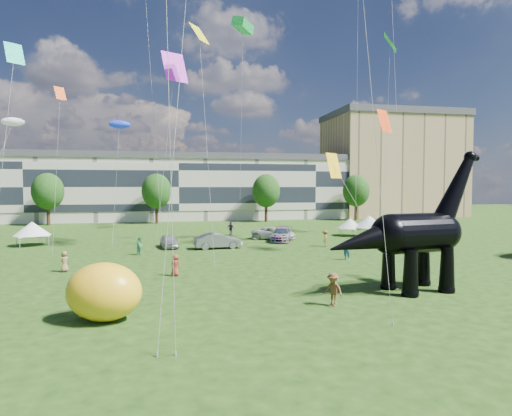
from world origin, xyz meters
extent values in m
plane|color=#16330C|center=(0.00, 0.00, 0.00)|extent=(220.00, 220.00, 0.00)
cube|color=beige|center=(-8.00, 62.00, 6.00)|extent=(78.00, 11.00, 12.00)
cube|color=tan|center=(40.00, 65.00, 11.00)|extent=(28.00, 18.00, 22.00)
cylinder|color=#382314|center=(-30.00, 53.00, 1.60)|extent=(0.56, 0.56, 3.20)
ellipsoid|color=#14380F|center=(-30.00, 53.00, 6.32)|extent=(5.20, 5.20, 6.24)
cylinder|color=#382314|center=(-12.00, 53.00, 1.60)|extent=(0.56, 0.56, 3.20)
ellipsoid|color=#14380F|center=(-12.00, 53.00, 6.32)|extent=(5.20, 5.20, 6.24)
cylinder|color=#382314|center=(8.00, 53.00, 1.60)|extent=(0.56, 0.56, 3.20)
ellipsoid|color=#14380F|center=(8.00, 53.00, 6.32)|extent=(5.20, 5.20, 6.24)
cylinder|color=#382314|center=(26.00, 53.00, 1.60)|extent=(0.56, 0.56, 3.20)
ellipsoid|color=#14380F|center=(26.00, 53.00, 6.32)|extent=(5.20, 5.20, 6.24)
cone|color=black|center=(4.89, -1.54, 1.43)|extent=(1.14, 1.14, 2.86)
sphere|color=black|center=(4.89, -1.54, 0.17)|extent=(1.05, 1.05, 1.05)
cone|color=black|center=(4.55, 0.53, 1.43)|extent=(1.14, 1.14, 2.86)
sphere|color=black|center=(4.55, 0.53, 0.17)|extent=(1.05, 1.05, 1.05)
cone|color=black|center=(7.72, -1.08, 1.43)|extent=(1.14, 1.14, 2.86)
sphere|color=black|center=(7.72, -1.08, 0.17)|extent=(1.05, 1.05, 1.05)
cone|color=black|center=(7.38, 0.99, 1.43)|extent=(1.14, 1.14, 2.86)
sphere|color=black|center=(7.38, 0.99, 0.17)|extent=(1.05, 1.05, 1.05)
cylinder|color=black|center=(6.04, -0.29, 3.72)|extent=(4.37, 3.19, 2.58)
sphere|color=black|center=(4.06, -0.62, 3.72)|extent=(2.58, 2.58, 2.58)
sphere|color=black|center=(8.02, 0.03, 3.72)|extent=(2.48, 2.48, 2.48)
cone|color=black|center=(9.17, 0.22, 6.49)|extent=(3.78, 2.00, 5.05)
sphere|color=black|center=(10.32, 0.41, 8.68)|extent=(0.80, 0.80, 0.80)
cylinder|color=black|center=(10.60, 0.46, 8.63)|extent=(0.73, 0.52, 0.42)
cone|color=black|center=(2.12, -0.94, 3.40)|extent=(5.31, 2.80, 2.80)
imported|color=silver|center=(-9.70, 22.25, 0.72)|extent=(2.27, 4.42, 1.44)
imported|color=slate|center=(-4.55, 20.57, 0.83)|extent=(5.22, 2.31, 1.67)
imported|color=silver|center=(3.25, 27.07, 0.77)|extent=(6.12, 4.92, 1.55)
imported|color=#595960|center=(3.76, 25.21, 0.81)|extent=(4.22, 6.06, 1.63)
cube|color=silver|center=(16.39, 27.56, 1.17)|extent=(3.95, 3.95, 0.13)
cone|color=silver|center=(16.39, 27.56, 2.02)|extent=(5.01, 5.01, 1.59)
cylinder|color=#999999|center=(15.38, 25.71, 0.58)|extent=(0.06, 0.06, 1.17)
cylinder|color=#999999|center=(18.23, 26.55, 0.58)|extent=(0.06, 0.06, 1.17)
cylinder|color=#999999|center=(14.54, 28.56, 0.58)|extent=(0.06, 0.06, 1.17)
cylinder|color=#999999|center=(17.39, 29.40, 0.58)|extent=(0.06, 0.06, 1.17)
cube|color=silver|center=(14.20, 28.75, 0.99)|extent=(3.37, 3.37, 0.11)
cone|color=silver|center=(14.20, 28.75, 1.71)|extent=(4.27, 4.27, 1.35)
cylinder|color=#999999|center=(12.63, 27.91, 0.50)|extent=(0.05, 0.05, 0.99)
cylinder|color=#999999|center=(15.04, 27.18, 0.50)|extent=(0.05, 0.05, 0.99)
cylinder|color=#999999|center=(13.36, 30.32, 0.50)|extent=(0.05, 0.05, 0.99)
cylinder|color=#999999|center=(15.77, 29.59, 0.50)|extent=(0.05, 0.05, 0.99)
cube|color=white|center=(-24.84, 26.83, 1.13)|extent=(4.08, 4.08, 0.12)
cone|color=white|center=(-24.84, 26.83, 1.95)|extent=(5.17, 5.17, 1.54)
cylinder|color=#999999|center=(-25.54, 24.92, 0.56)|extent=(0.06, 0.06, 1.13)
cylinder|color=#999999|center=(-22.93, 26.13, 0.56)|extent=(0.06, 0.06, 1.13)
cylinder|color=#999999|center=(-26.74, 27.53, 0.56)|extent=(0.06, 0.06, 1.13)
cylinder|color=#999999|center=(-24.13, 28.73, 0.56)|extent=(0.06, 0.06, 1.13)
ellipsoid|color=yellow|center=(-12.74, -2.88, 1.46)|extent=(4.52, 3.95, 2.93)
imported|color=#368755|center=(-12.44, 17.82, 0.89)|extent=(1.01, 1.08, 1.78)
imported|color=brown|center=(-0.53, -2.60, 0.94)|extent=(1.26, 1.40, 1.88)
imported|color=black|center=(14.32, 19.36, 0.83)|extent=(1.31, 1.53, 1.66)
imported|color=#582B62|center=(-1.49, 32.73, 0.93)|extent=(1.09, 1.10, 1.87)
imported|color=#285594|center=(6.26, 11.26, 0.94)|extent=(0.81, 0.78, 1.88)
imported|color=olive|center=(-17.68, 10.42, 0.83)|extent=(0.96, 0.93, 1.66)
imported|color=brown|center=(7.29, 19.75, 0.93)|extent=(1.27, 1.38, 1.86)
imported|color=teal|center=(19.63, 32.66, 0.87)|extent=(0.55, 0.71, 1.73)
imported|color=#A53A29|center=(-9.16, 7.22, 0.83)|extent=(0.97, 0.93, 1.67)
plane|color=#E3440F|center=(-21.42, 26.33, 17.03)|extent=(1.64, 1.54, 1.51)
plane|color=yellow|center=(-6.44, 19.45, 22.19)|extent=(2.63, 2.77, 2.01)
ellipsoid|color=#142EDA|center=(-15.55, 30.03, 14.25)|extent=(2.61, 2.70, 1.01)
cube|color=#17953B|center=(1.11, 37.68, 30.06)|extent=(3.90, 4.59, 1.65)
plane|color=#B81BC0|center=(-8.91, 22.10, 19.43)|extent=(3.79, 2.76, 3.36)
plane|color=#0CC298|center=(-22.31, 14.99, 17.95)|extent=(2.05, 1.79, 1.87)
plane|color=#F03D0C|center=(19.69, 30.04, 15.72)|extent=(3.44, 2.54, 3.20)
plane|color=yellow|center=(6.71, 15.78, 8.78)|extent=(2.58, 2.05, 2.56)
ellipsoid|color=silver|center=(-28.73, 33.61, 14.73)|extent=(2.97, 2.67, 1.08)
plane|color=green|center=(15.17, 20.47, 23.02)|extent=(2.35, 2.80, 2.04)
camera|label=1|loc=(-9.39, -25.05, 6.77)|focal=30.00mm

